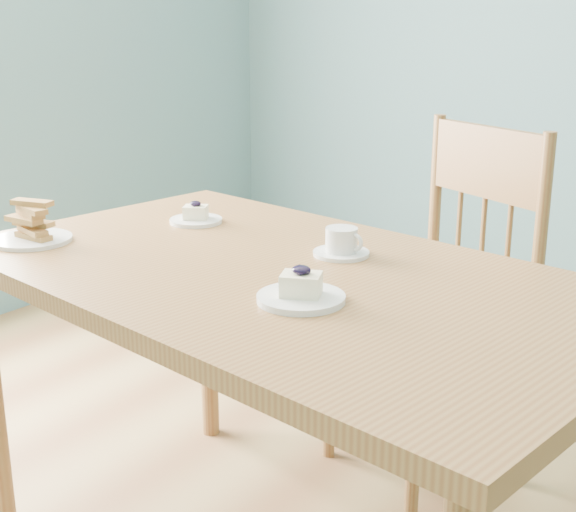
% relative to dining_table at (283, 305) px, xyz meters
% --- Properties ---
extents(dining_table, '(1.59, 1.05, 0.79)m').
position_rel_dining_table_xyz_m(dining_table, '(0.00, 0.00, 0.00)').
color(dining_table, olive).
rests_on(dining_table, ground).
extents(dining_chair, '(0.61, 0.60, 1.03)m').
position_rel_dining_table_xyz_m(dining_chair, '(0.05, 0.69, -0.19)').
color(dining_chair, olive).
rests_on(dining_chair, ground).
extents(cheesecake_plate_near, '(0.17, 0.17, 0.07)m').
position_rel_dining_table_xyz_m(cheesecake_plate_near, '(0.14, -0.14, 0.10)').
color(cheesecake_plate_near, silver).
rests_on(cheesecake_plate_near, dining_table).
extents(cheesecake_plate_far, '(0.14, 0.14, 0.06)m').
position_rel_dining_table_xyz_m(cheesecake_plate_far, '(-0.43, 0.20, 0.09)').
color(cheesecake_plate_far, silver).
rests_on(cheesecake_plate_far, dining_table).
extents(coffee_cup, '(0.13, 0.13, 0.06)m').
position_rel_dining_table_xyz_m(coffee_cup, '(0.04, 0.17, 0.11)').
color(coffee_cup, silver).
rests_on(coffee_cup, dining_table).
extents(biscotti_plate, '(0.19, 0.19, 0.10)m').
position_rel_dining_table_xyz_m(biscotti_plate, '(-0.62, -0.17, 0.11)').
color(biscotti_plate, silver).
rests_on(biscotti_plate, dining_table).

